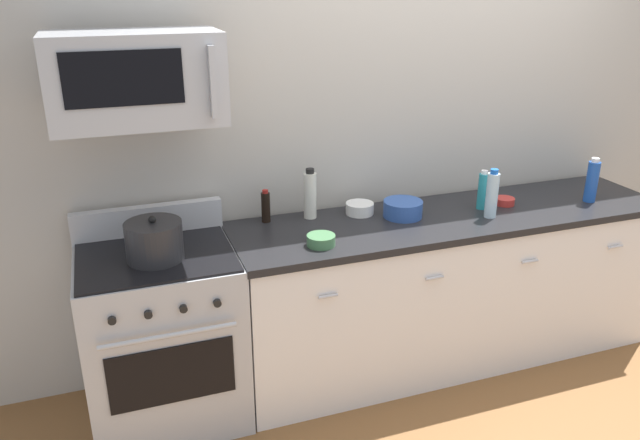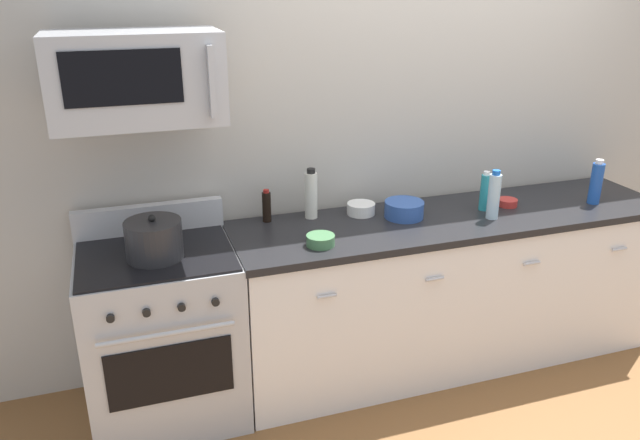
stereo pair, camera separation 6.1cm
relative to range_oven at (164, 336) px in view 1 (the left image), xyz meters
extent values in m
plane|color=brown|center=(1.64, 0.00, -0.47)|extent=(6.76, 6.76, 0.00)
cube|color=#B7B2A8|center=(1.64, 0.41, 0.88)|extent=(5.63, 0.10, 2.70)
cube|color=white|center=(1.64, 0.00, -0.03)|extent=(2.51, 0.62, 0.88)
cube|color=black|center=(1.64, 0.00, 0.43)|extent=(2.54, 0.65, 0.04)
cube|color=black|center=(1.64, -0.28, -0.42)|extent=(2.51, 0.02, 0.10)
cylinder|color=silver|center=(0.77, -0.33, 0.25)|extent=(0.10, 0.02, 0.02)
cylinder|color=silver|center=(1.35, -0.33, 0.25)|extent=(0.10, 0.02, 0.02)
cylinder|color=silver|center=(1.94, -0.33, 0.25)|extent=(0.10, 0.02, 0.02)
cylinder|color=silver|center=(2.52, -0.33, 0.25)|extent=(0.10, 0.02, 0.02)
cube|color=#B7BABF|center=(0.00, 0.00, -0.01)|extent=(0.76, 0.64, 0.91)
cube|color=black|center=(0.00, -0.33, -0.02)|extent=(0.58, 0.01, 0.30)
cylinder|color=#B7BABF|center=(0.00, -0.36, 0.21)|extent=(0.61, 0.02, 0.02)
cube|color=#B7BABF|center=(0.00, 0.29, 0.52)|extent=(0.76, 0.06, 0.16)
cube|color=black|center=(0.00, 0.00, 0.45)|extent=(0.73, 0.61, 0.01)
cylinder|color=black|center=(-0.23, -0.34, 0.32)|extent=(0.04, 0.02, 0.04)
cylinder|color=black|center=(-0.08, -0.34, 0.32)|extent=(0.04, 0.02, 0.04)
cylinder|color=black|center=(0.08, -0.34, 0.32)|extent=(0.04, 0.02, 0.04)
cylinder|color=black|center=(0.23, -0.34, 0.32)|extent=(0.04, 0.02, 0.04)
cube|color=#B7BABF|center=(0.00, 0.05, 1.28)|extent=(0.74, 0.40, 0.40)
cube|color=black|center=(-0.06, -0.16, 1.31)|extent=(0.48, 0.01, 0.22)
cube|color=#B7BABF|center=(0.30, -0.17, 1.28)|extent=(0.02, 0.04, 0.30)
cylinder|color=silver|center=(1.80, -0.11, 0.58)|extent=(0.07, 0.07, 0.25)
cylinder|color=blue|center=(1.80, -0.11, 0.71)|extent=(0.04, 0.04, 0.03)
cylinder|color=silver|center=(0.86, 0.22, 0.58)|extent=(0.07, 0.07, 0.26)
cylinder|color=black|center=(0.86, 0.22, 0.72)|extent=(0.05, 0.05, 0.03)
cylinder|color=#1E4CA5|center=(2.51, -0.08, 0.57)|extent=(0.07, 0.07, 0.24)
cylinder|color=silver|center=(2.51, -0.08, 0.70)|extent=(0.05, 0.05, 0.02)
cylinder|color=teal|center=(1.83, 0.02, 0.55)|extent=(0.06, 0.06, 0.21)
cylinder|color=white|center=(1.83, 0.02, 0.67)|extent=(0.04, 0.04, 0.02)
cylinder|color=black|center=(0.62, 0.24, 0.53)|extent=(0.05, 0.05, 0.16)
cylinder|color=maroon|center=(0.62, 0.24, 0.62)|extent=(0.03, 0.03, 0.02)
cylinder|color=white|center=(1.14, 0.18, 0.48)|extent=(0.16, 0.16, 0.06)
torus|color=white|center=(1.14, 0.18, 0.51)|extent=(0.16, 0.16, 0.01)
cylinder|color=white|center=(1.14, 0.18, 0.46)|extent=(0.09, 0.09, 0.01)
cylinder|color=#477A4C|center=(0.79, -0.16, 0.48)|extent=(0.14, 0.14, 0.05)
torus|color=#477A4C|center=(0.79, -0.16, 0.50)|extent=(0.14, 0.14, 0.01)
cylinder|color=#477A4C|center=(0.79, -0.16, 0.45)|extent=(0.08, 0.08, 0.01)
cylinder|color=#B72D28|center=(2.00, 0.04, 0.47)|extent=(0.11, 0.11, 0.04)
torus|color=#B72D28|center=(2.00, 0.04, 0.49)|extent=(0.11, 0.11, 0.01)
cylinder|color=#B72D28|center=(2.00, 0.04, 0.45)|extent=(0.06, 0.06, 0.01)
cylinder|color=#2D519E|center=(1.35, 0.06, 0.50)|extent=(0.22, 0.22, 0.09)
torus|color=#2D519E|center=(1.35, 0.06, 0.54)|extent=(0.22, 0.22, 0.01)
cylinder|color=#2D519E|center=(1.35, 0.06, 0.46)|extent=(0.12, 0.12, 0.01)
cylinder|color=#262628|center=(0.00, -0.05, 0.55)|extent=(0.27, 0.27, 0.19)
sphere|color=black|center=(0.00, -0.05, 0.65)|extent=(0.04, 0.04, 0.04)
camera|label=1|loc=(-0.17, -2.84, 1.71)|focal=35.12mm
camera|label=2|loc=(-0.11, -2.86, 1.71)|focal=35.12mm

